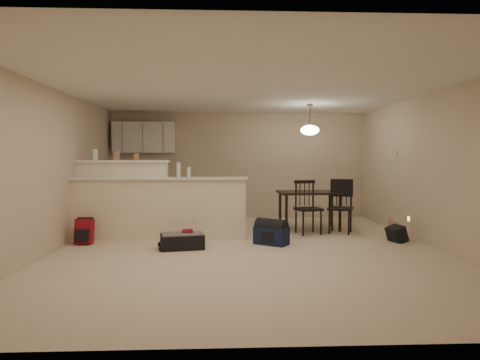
{
  "coord_description": "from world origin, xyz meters",
  "views": [
    {
      "loc": [
        -0.42,
        -6.65,
        1.44
      ],
      "look_at": [
        -0.1,
        0.7,
        1.05
      ],
      "focal_mm": 32.0,
      "sensor_mm": 36.0,
      "label": 1
    }
  ],
  "objects": [
    {
      "name": "black_daypack",
      "position": [
        2.56,
        0.44,
        0.13
      ],
      "size": [
        0.28,
        0.34,
        0.27
      ],
      "primitive_type": "cube",
      "rotation": [
        0.0,
        0.0,
        1.83
      ],
      "color": "black",
      "rests_on": "ground"
    },
    {
      "name": "bottle_a",
      "position": [
        -1.18,
        0.9,
        1.22
      ],
      "size": [
        0.07,
        0.07,
        0.26
      ],
      "primitive_type": "cylinder",
      "color": "silver",
      "rests_on": "breakfast_bar"
    },
    {
      "name": "pendant_lamp",
      "position": [
        1.33,
        1.79,
        1.99
      ],
      "size": [
        0.36,
        0.36,
        0.62
      ],
      "color": "brown",
      "rests_on": "room"
    },
    {
      "name": "navy_duffel",
      "position": [
        0.4,
        0.33,
        0.15
      ],
      "size": [
        0.61,
        0.54,
        0.29
      ],
      "primitive_type": "cube",
      "rotation": [
        0.0,
        0.0,
        -0.59
      ],
      "color": "#121A3A",
      "rests_on": "ground"
    },
    {
      "name": "cereal_box",
      "position": [
        -2.3,
        1.12,
        1.47
      ],
      "size": [
        0.1,
        0.07,
        0.16
      ],
      "primitive_type": "cube",
      "color": "#9D7251",
      "rests_on": "breakfast_bar"
    },
    {
      "name": "room",
      "position": [
        0.0,
        0.0,
        1.25
      ],
      "size": [
        7.0,
        7.02,
        2.5
      ],
      "color": "beige",
      "rests_on": "ground"
    },
    {
      "name": "kitchen_counter",
      "position": [
        -2.0,
        3.19,
        0.45
      ],
      "size": [
        1.8,
        0.6,
        0.9
      ],
      "primitive_type": "cube",
      "color": "white",
      "rests_on": "ground"
    },
    {
      "name": "jar",
      "position": [
        -2.68,
        1.12,
        1.49
      ],
      "size": [
        0.1,
        0.1,
        0.2
      ],
      "primitive_type": "cylinder",
      "color": "silver",
      "rests_on": "breakfast_bar"
    },
    {
      "name": "cardboard_sheet",
      "position": [
        2.6,
        0.61,
        0.16
      ],
      "size": [
        0.1,
        0.43,
        0.33
      ],
      "primitive_type": "cube",
      "rotation": [
        0.0,
        0.0,
        1.75
      ],
      "color": "#9D7251",
      "rests_on": "ground"
    },
    {
      "name": "upper_cabinets",
      "position": [
        -2.2,
        3.32,
        1.9
      ],
      "size": [
        1.4,
        0.34,
        0.7
      ],
      "primitive_type": "cube",
      "color": "white",
      "rests_on": "room"
    },
    {
      "name": "thermostat",
      "position": [
        2.98,
        1.55,
        1.5
      ],
      "size": [
        0.02,
        0.12,
        0.12
      ],
      "primitive_type": "cube",
      "color": "beige",
      "rests_on": "room"
    },
    {
      "name": "dining_chair_far",
      "position": [
        1.84,
        1.32,
        0.5
      ],
      "size": [
        0.56,
        0.55,
        1.0
      ],
      "primitive_type": null,
      "rotation": [
        0.0,
        0.0,
        -0.4
      ],
      "color": "black",
      "rests_on": "ground"
    },
    {
      "name": "breakfast_bar",
      "position": [
        -1.76,
        0.98,
        0.61
      ],
      "size": [
        3.08,
        0.58,
        1.39
      ],
      "color": "#F1E5C3",
      "rests_on": "ground"
    },
    {
      "name": "red_backpack",
      "position": [
        -2.7,
        0.49,
        0.21
      ],
      "size": [
        0.28,
        0.18,
        0.42
      ],
      "primitive_type": "cube",
      "rotation": [
        0.0,
        0.0,
        -0.03
      ],
      "color": "maroon",
      "rests_on": "ground"
    },
    {
      "name": "dining_table",
      "position": [
        1.33,
        1.79,
        0.67
      ],
      "size": [
        1.25,
        0.87,
        0.76
      ],
      "rotation": [
        0.0,
        0.0,
        0.05
      ],
      "color": "black",
      "rests_on": "ground"
    },
    {
      "name": "small_box",
      "position": [
        -1.94,
        1.12,
        1.45
      ],
      "size": [
        0.08,
        0.06,
        0.12
      ],
      "primitive_type": "cube",
      "color": "#9D7251",
      "rests_on": "breakfast_bar"
    },
    {
      "name": "bottle_b",
      "position": [
        -0.99,
        0.9,
        1.18
      ],
      "size": [
        0.06,
        0.06,
        0.18
      ],
      "primitive_type": "cylinder",
      "color": "silver",
      "rests_on": "breakfast_bar"
    },
    {
      "name": "suitcase",
      "position": [
        -1.04,
        0.07,
        0.11
      ],
      "size": [
        0.74,
        0.55,
        0.23
      ],
      "primitive_type": "cube",
      "rotation": [
        0.0,
        0.0,
        0.18
      ],
      "color": "black",
      "rests_on": "ground"
    },
    {
      "name": "dining_chair_near",
      "position": [
        1.21,
        1.26,
        0.5
      ],
      "size": [
        0.52,
        0.51,
        1.01
      ],
      "primitive_type": null,
      "rotation": [
        0.0,
        0.0,
        0.23
      ],
      "color": "black",
      "rests_on": "ground"
    }
  ]
}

